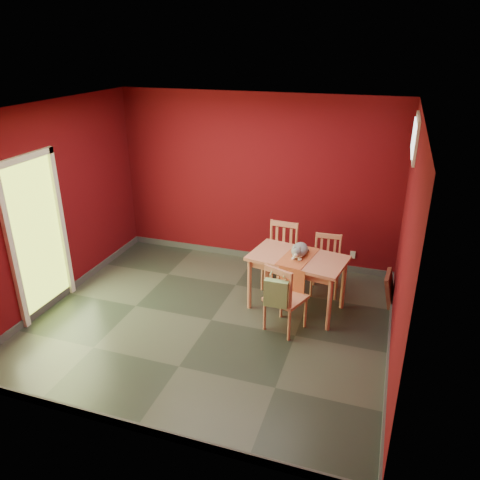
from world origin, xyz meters
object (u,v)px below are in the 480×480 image
(chair_near, at_px, (284,297))
(chair_far_left, at_px, (280,255))
(tote_bag, at_px, (276,293))
(picture_frame, at_px, (389,288))
(dining_table, at_px, (298,263))
(cat, at_px, (300,248))
(chair_far_right, at_px, (326,264))

(chair_near, bearing_deg, chair_far_left, 105.85)
(tote_bag, xyz_separation_m, picture_frame, (1.30, 1.33, -0.41))
(dining_table, relative_size, cat, 3.07)
(dining_table, distance_m, cat, 0.21)
(dining_table, bearing_deg, chair_far_left, 122.82)
(cat, distance_m, picture_frame, 1.46)
(chair_far_right, distance_m, chair_near, 1.21)
(chair_far_right, height_order, picture_frame, chair_far_right)
(chair_near, height_order, picture_frame, chair_near)
(tote_bag, bearing_deg, cat, 83.21)
(chair_far_left, bearing_deg, cat, -53.95)
(cat, bearing_deg, chair_far_right, 87.02)
(chair_far_right, height_order, cat, cat)
(dining_table, xyz_separation_m, tote_bag, (-0.09, -0.78, -0.05))
(chair_far_left, relative_size, chair_near, 1.05)
(tote_bag, distance_m, picture_frame, 1.90)
(chair_far_left, xyz_separation_m, picture_frame, (1.57, -0.01, -0.27))
(cat, bearing_deg, picture_frame, 48.47)
(dining_table, xyz_separation_m, picture_frame, (1.20, 0.55, -0.46))
(chair_far_left, distance_m, chair_near, 1.18)
(dining_table, relative_size, chair_near, 1.46)
(chair_far_right, xyz_separation_m, cat, (-0.30, -0.54, 0.45))
(chair_far_left, distance_m, picture_frame, 1.59)
(chair_far_left, height_order, picture_frame, chair_far_left)
(chair_far_left, distance_m, cat, 0.74)
(dining_table, height_order, chair_far_left, chair_far_left)
(dining_table, distance_m, tote_bag, 0.79)
(chair_far_right, distance_m, tote_bag, 1.44)
(tote_bag, bearing_deg, chair_near, 76.54)
(cat, xyz_separation_m, picture_frame, (1.20, 0.50, -0.66))
(chair_far_left, relative_size, tote_bag, 2.35)
(chair_far_right, relative_size, tote_bag, 2.08)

